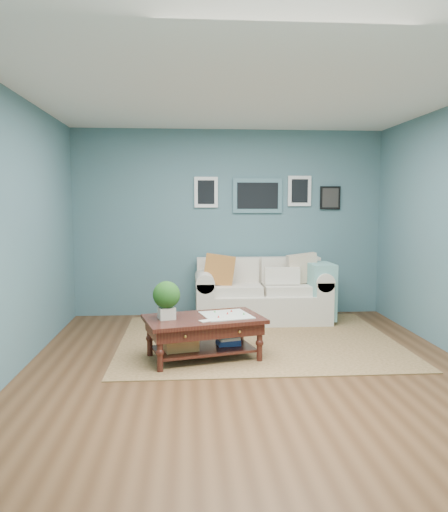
{
  "coord_description": "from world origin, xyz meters",
  "views": [
    {
      "loc": [
        -0.6,
        -4.79,
        1.63
      ],
      "look_at": [
        -0.18,
        1.0,
        1.02
      ],
      "focal_mm": 35.0,
      "sensor_mm": 36.0,
      "label": 1
    }
  ],
  "objects": [
    {
      "name": "coffee_table",
      "position": [
        -0.51,
        0.32,
        0.37
      ],
      "size": [
        1.34,
        0.99,
        0.84
      ],
      "rotation": [
        0.0,
        0.0,
        0.26
      ],
      "color": "black",
      "rests_on": "ground"
    },
    {
      "name": "room_shell",
      "position": [
        0.01,
        0.06,
        1.36
      ],
      "size": [
        5.0,
        5.02,
        2.7
      ],
      "color": "brown",
      "rests_on": "ground"
    },
    {
      "name": "loveseat",
      "position": [
        0.5,
        2.02,
        0.39
      ],
      "size": [
        1.88,
        0.85,
        0.96
      ],
      "color": "beige",
      "rests_on": "ground"
    },
    {
      "name": "area_rug",
      "position": [
        0.22,
        1.0,
        0.01
      ],
      "size": [
        3.25,
        2.6,
        0.01
      ],
      "primitive_type": "cube",
      "color": "brown",
      "rests_on": "ground"
    }
  ]
}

